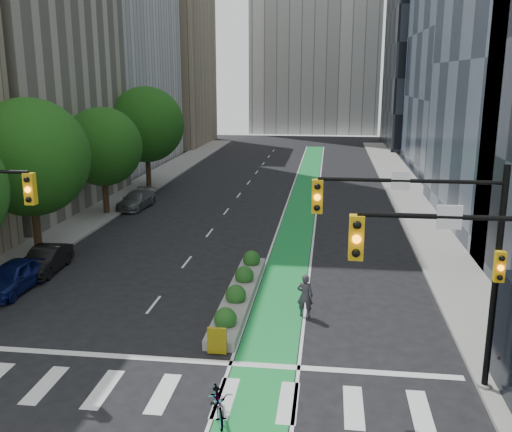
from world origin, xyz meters
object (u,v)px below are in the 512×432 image
(pedestrian_far, at_px, (510,354))
(parked_car_left_mid, at_px, (46,260))
(bicycle, at_px, (219,401))
(parked_car_left_far, at_px, (136,200))
(median_planter, at_px, (240,292))
(cyclist, at_px, (305,296))
(parked_car_left_near, at_px, (13,277))

(pedestrian_far, bearing_deg, parked_car_left_mid, -58.77)
(bicycle, xyz_separation_m, parked_car_left_far, (-11.50, 26.26, 0.13))
(median_planter, relative_size, bicycle, 5.21)
(cyclist, bearing_deg, parked_car_left_near, 1.38)
(cyclist, height_order, parked_car_left_far, cyclist)
(bicycle, bearing_deg, median_planter, 77.32)
(parked_car_left_far, bearing_deg, cyclist, -49.02)
(parked_car_left_near, relative_size, parked_car_left_far, 0.95)
(parked_car_left_mid, bearing_deg, parked_car_left_near, -98.20)
(median_planter, bearing_deg, pedestrian_far, -31.73)
(cyclist, height_order, parked_car_left_mid, cyclist)
(cyclist, xyz_separation_m, pedestrian_far, (6.84, -4.65, 0.19))
(cyclist, distance_m, pedestrian_far, 8.27)
(bicycle, distance_m, parked_car_left_far, 28.67)
(parked_car_left_far, bearing_deg, bicycle, -61.67)
(median_planter, xyz_separation_m, parked_car_left_near, (-10.70, -0.29, 0.36))
(cyclist, relative_size, parked_car_left_near, 0.44)
(median_planter, bearing_deg, parked_car_left_near, -178.45)
(parked_car_left_near, distance_m, pedestrian_far, 21.34)
(median_planter, distance_m, pedestrian_far, 11.59)
(bicycle, xyz_separation_m, pedestrian_far, (9.04, 2.95, 0.61))
(pedestrian_far, bearing_deg, cyclist, -70.23)
(parked_car_left_far, distance_m, pedestrian_far, 31.07)
(parked_car_left_near, xyz_separation_m, pedestrian_far, (20.54, -5.79, 0.40))
(cyclist, relative_size, parked_car_left_far, 0.42)
(parked_car_left_mid, distance_m, pedestrian_far, 22.04)
(bicycle, xyz_separation_m, parked_car_left_mid, (-11.27, 11.48, 0.15))
(median_planter, relative_size, pedestrian_far, 5.26)
(bicycle, relative_size, cyclist, 1.06)
(median_planter, distance_m, parked_car_left_near, 10.71)
(median_planter, height_order, pedestrian_far, pedestrian_far)
(pedestrian_far, bearing_deg, median_planter, -67.73)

